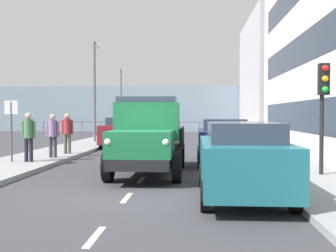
{
  "coord_description": "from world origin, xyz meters",
  "views": [
    {
      "loc": [
        -1.54,
        9.92,
        1.9
      ],
      "look_at": [
        -0.17,
        -10.67,
        1.3
      ],
      "focal_mm": 43.02,
      "sensor_mm": 36.0,
      "label": 1
    }
  ],
  "objects_px": {
    "pedestrian_couple_a": "(29,133)",
    "lamp_post_far": "(121,95)",
    "lamp_post_promenade": "(95,82)",
    "pedestrian_in_dark_coat": "(53,132)",
    "street_sign": "(11,120)",
    "car_maroon_oppositeside_0": "(122,132)",
    "car_navy_kerbside_1": "(223,141)",
    "car_teal_kerbside_near": "(242,159)",
    "traffic_light_near": "(323,94)",
    "pedestrian_with_bag": "(67,130)",
    "car_white_oppositeside_1": "(138,128)",
    "truck_vintage_green": "(148,137)"
  },
  "relations": [
    {
      "from": "car_navy_kerbside_1",
      "to": "lamp_post_promenade",
      "type": "distance_m",
      "value": 13.17
    },
    {
      "from": "pedestrian_with_bag",
      "to": "pedestrian_couple_a",
      "type": "bearing_deg",
      "value": 81.43
    },
    {
      "from": "car_navy_kerbside_1",
      "to": "lamp_post_promenade",
      "type": "bearing_deg",
      "value": -54.13
    },
    {
      "from": "pedestrian_couple_a",
      "to": "car_white_oppositeside_1",
      "type": "bearing_deg",
      "value": -97.59
    },
    {
      "from": "car_teal_kerbside_near",
      "to": "car_maroon_oppositeside_0",
      "type": "distance_m",
      "value": 14.54
    },
    {
      "from": "car_maroon_oppositeside_0",
      "to": "car_white_oppositeside_1",
      "type": "height_order",
      "value": "same"
    },
    {
      "from": "traffic_light_near",
      "to": "lamp_post_far",
      "type": "bearing_deg",
      "value": -66.85
    },
    {
      "from": "car_navy_kerbside_1",
      "to": "pedestrian_couple_a",
      "type": "relative_size",
      "value": 2.21
    },
    {
      "from": "car_maroon_oppositeside_0",
      "to": "traffic_light_near",
      "type": "xyz_separation_m",
      "value": [
        -7.82,
        10.87,
        1.58
      ]
    },
    {
      "from": "car_white_oppositeside_1",
      "to": "pedestrian_with_bag",
      "type": "bearing_deg",
      "value": 82.67
    },
    {
      "from": "car_white_oppositeside_1",
      "to": "pedestrian_couple_a",
      "type": "xyz_separation_m",
      "value": [
        1.96,
        14.69,
        0.32
      ]
    },
    {
      "from": "car_teal_kerbside_near",
      "to": "lamp_post_promenade",
      "type": "distance_m",
      "value": 18.44
    },
    {
      "from": "truck_vintage_green",
      "to": "car_white_oppositeside_1",
      "type": "bearing_deg",
      "value": -80.85
    },
    {
      "from": "car_white_oppositeside_1",
      "to": "street_sign",
      "type": "height_order",
      "value": "street_sign"
    },
    {
      "from": "pedestrian_couple_a",
      "to": "pedestrian_with_bag",
      "type": "bearing_deg",
      "value": -98.57
    },
    {
      "from": "car_navy_kerbside_1",
      "to": "car_maroon_oppositeside_0",
      "type": "bearing_deg",
      "value": -54.83
    },
    {
      "from": "street_sign",
      "to": "lamp_post_far",
      "type": "bearing_deg",
      "value": -90.28
    },
    {
      "from": "car_maroon_oppositeside_0",
      "to": "pedestrian_couple_a",
      "type": "bearing_deg",
      "value": 76.73
    },
    {
      "from": "car_teal_kerbside_near",
      "to": "pedestrian_with_bag",
      "type": "xyz_separation_m",
      "value": [
        6.7,
        -8.34,
        0.31
      ]
    },
    {
      "from": "car_navy_kerbside_1",
      "to": "traffic_light_near",
      "type": "distance_m",
      "value": 4.63
    },
    {
      "from": "truck_vintage_green",
      "to": "pedestrian_couple_a",
      "type": "xyz_separation_m",
      "value": [
        4.64,
        -1.98,
        0.04
      ]
    },
    {
      "from": "pedestrian_in_dark_coat",
      "to": "street_sign",
      "type": "height_order",
      "value": "street_sign"
    },
    {
      "from": "pedestrian_couple_a",
      "to": "traffic_light_near",
      "type": "distance_m",
      "value": 10.19
    },
    {
      "from": "car_maroon_oppositeside_0",
      "to": "traffic_light_near",
      "type": "bearing_deg",
      "value": 125.73
    },
    {
      "from": "car_teal_kerbside_near",
      "to": "lamp_post_far",
      "type": "distance_m",
      "value": 28.0
    },
    {
      "from": "car_teal_kerbside_near",
      "to": "lamp_post_promenade",
      "type": "bearing_deg",
      "value": -65.63
    },
    {
      "from": "lamp_post_far",
      "to": "lamp_post_promenade",
      "type": "bearing_deg",
      "value": 91.0
    },
    {
      "from": "pedestrian_in_dark_coat",
      "to": "street_sign",
      "type": "bearing_deg",
      "value": 56.91
    },
    {
      "from": "car_teal_kerbside_near",
      "to": "pedestrian_in_dark_coat",
      "type": "bearing_deg",
      "value": -44.85
    },
    {
      "from": "street_sign",
      "to": "truck_vintage_green",
      "type": "bearing_deg",
      "value": 159.85
    },
    {
      "from": "lamp_post_promenade",
      "to": "pedestrian_with_bag",
      "type": "bearing_deg",
      "value": 95.56
    },
    {
      "from": "car_white_oppositeside_1",
      "to": "pedestrian_couple_a",
      "type": "height_order",
      "value": "pedestrian_couple_a"
    },
    {
      "from": "car_navy_kerbside_1",
      "to": "pedestrian_with_bag",
      "type": "height_order",
      "value": "pedestrian_with_bag"
    },
    {
      "from": "lamp_post_far",
      "to": "street_sign",
      "type": "xyz_separation_m",
      "value": [
        0.11,
        21.57,
        -1.98
      ]
    },
    {
      "from": "truck_vintage_green",
      "to": "lamp_post_promenade",
      "type": "bearing_deg",
      "value": -69.44
    },
    {
      "from": "traffic_light_near",
      "to": "pedestrian_couple_a",
      "type": "bearing_deg",
      "value": -14.69
    },
    {
      "from": "car_navy_kerbside_1",
      "to": "car_white_oppositeside_1",
      "type": "xyz_separation_m",
      "value": [
        5.21,
        -13.78,
        0.0
      ]
    },
    {
      "from": "pedestrian_couple_a",
      "to": "lamp_post_far",
      "type": "height_order",
      "value": "lamp_post_far"
    },
    {
      "from": "traffic_light_near",
      "to": "lamp_post_far",
      "type": "distance_m",
      "value": 26.21
    },
    {
      "from": "car_maroon_oppositeside_0",
      "to": "car_white_oppositeside_1",
      "type": "bearing_deg",
      "value": -90.0
    },
    {
      "from": "car_navy_kerbside_1",
      "to": "street_sign",
      "type": "xyz_separation_m",
      "value": [
        7.79,
        0.97,
        0.79
      ]
    },
    {
      "from": "pedestrian_with_bag",
      "to": "lamp_post_far",
      "type": "bearing_deg",
      "value": -86.96
    },
    {
      "from": "pedestrian_in_dark_coat",
      "to": "car_maroon_oppositeside_0",
      "type": "bearing_deg",
      "value": -103.03
    },
    {
      "from": "pedestrian_with_bag",
      "to": "street_sign",
      "type": "bearing_deg",
      "value": 70.86
    },
    {
      "from": "traffic_light_near",
      "to": "lamp_post_promenade",
      "type": "relative_size",
      "value": 0.5
    },
    {
      "from": "car_teal_kerbside_near",
      "to": "lamp_post_far",
      "type": "relative_size",
      "value": 0.73
    },
    {
      "from": "truck_vintage_green",
      "to": "lamp_post_far",
      "type": "distance_m",
      "value": 24.19
    },
    {
      "from": "pedestrian_couple_a",
      "to": "car_teal_kerbside_near",
      "type": "bearing_deg",
      "value": 143.67
    },
    {
      "from": "lamp_post_promenade",
      "to": "lamp_post_far",
      "type": "bearing_deg",
      "value": -89.0
    },
    {
      "from": "car_teal_kerbside_near",
      "to": "pedestrian_in_dark_coat",
      "type": "relative_size",
      "value": 2.44
    }
  ]
}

